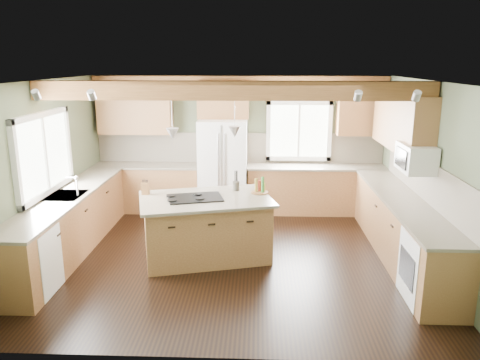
{
  "coord_description": "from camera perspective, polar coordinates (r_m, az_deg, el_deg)",
  "views": [
    {
      "loc": [
        0.37,
        -6.55,
        2.88
      ],
      "look_at": [
        0.1,
        0.3,
        1.12
      ],
      "focal_mm": 35.0,
      "sensor_mm": 36.0,
      "label": 1
    }
  ],
  "objects": [
    {
      "name": "upper_cab_right",
      "position": [
        7.84,
        19.12,
        6.83
      ],
      "size": [
        0.35,
        2.2,
        0.9
      ],
      "primitive_type": "cube",
      "color": "brown",
      "rests_on": "wall_right"
    },
    {
      "name": "backsplash_right",
      "position": [
        7.22,
        21.73,
        0.02
      ],
      "size": [
        0.03,
        3.7,
        0.58
      ],
      "primitive_type": "cube",
      "color": "brown",
      "rests_on": "wall_right"
    },
    {
      "name": "window_left",
      "position": [
        7.44,
        -22.86,
        2.99
      ],
      "size": [
        0.04,
        1.6,
        1.05
      ],
      "primitive_type": "cube",
      "color": "white",
      "rests_on": "wall_left"
    },
    {
      "name": "island_top",
      "position": [
        6.88,
        -4.25,
        -2.33
      ],
      "size": [
        2.14,
        1.65,
        0.04
      ],
      "primitive_type": "cube",
      "rotation": [
        0.0,
        0.0,
        0.26
      ],
      "color": "#453F33",
      "rests_on": "island"
    },
    {
      "name": "pendant_right",
      "position": [
        6.74,
        -0.66,
        5.9
      ],
      "size": [
        0.18,
        0.18,
        0.16
      ],
      "primitive_type": "cone",
      "rotation": [
        3.14,
        0.0,
        0.0
      ],
      "color": "#B2B2B7",
      "rests_on": "ceiling"
    },
    {
      "name": "knife_block",
      "position": [
        7.15,
        -11.44,
        -1.01
      ],
      "size": [
        0.12,
        0.09,
        0.18
      ],
      "primitive_type": "cube",
      "rotation": [
        0.0,
        0.0,
        -0.09
      ],
      "color": "#572D1A",
      "rests_on": "island_top"
    },
    {
      "name": "bottle_tray",
      "position": [
        7.08,
        2.42,
        -0.64
      ],
      "size": [
        0.32,
        0.32,
        0.24
      ],
      "primitive_type": null,
      "rotation": [
        0.0,
        0.0,
        0.26
      ],
      "color": "brown",
      "rests_on": "island_top"
    },
    {
      "name": "counter_left",
      "position": [
        7.47,
        -20.43,
        -1.88
      ],
      "size": [
        0.64,
        3.74,
        0.04
      ],
      "primitive_type": "cube",
      "color": "#453F33",
      "rests_on": "base_cab_left"
    },
    {
      "name": "backsplash_back",
      "position": [
        9.2,
        -0.06,
        3.97
      ],
      "size": [
        5.58,
        0.03,
        0.58
      ],
      "primitive_type": "cube",
      "color": "brown",
      "rests_on": "wall_back"
    },
    {
      "name": "island",
      "position": [
        7.03,
        -4.18,
        -5.93
      ],
      "size": [
        1.99,
        1.51,
        0.88
      ],
      "primitive_type": "cube",
      "rotation": [
        0.0,
        0.0,
        0.26
      ],
      "color": "brown",
      "rests_on": "floor"
    },
    {
      "name": "ceiling",
      "position": [
        6.57,
        -0.98,
        11.98
      ],
      "size": [
        5.6,
        5.6,
        0.0
      ],
      "primitive_type": "plane",
      "rotation": [
        3.14,
        0.0,
        0.0
      ],
      "color": "silver",
      "rests_on": "wall_back"
    },
    {
      "name": "utensil_crock",
      "position": [
        7.23,
        -0.48,
        -0.72
      ],
      "size": [
        0.14,
        0.14,
        0.14
      ],
      "primitive_type": "cylinder",
      "rotation": [
        0.0,
        0.0,
        0.52
      ],
      "color": "#3E3731",
      "rests_on": "island_top"
    },
    {
      "name": "window_back",
      "position": [
        9.16,
        7.18,
        5.97
      ],
      "size": [
        1.1,
        0.04,
        1.0
      ],
      "primitive_type": "cube",
      "color": "white",
      "rests_on": "wall_back"
    },
    {
      "name": "faucet",
      "position": [
        7.36,
        -19.24,
        -0.79
      ],
      "size": [
        0.02,
        0.02,
        0.28
      ],
      "primitive_type": "cylinder",
      "color": "#B2B2B7",
      "rests_on": "sink"
    },
    {
      "name": "base_cab_left",
      "position": [
        7.6,
        -20.13,
        -5.21
      ],
      "size": [
        0.6,
        3.7,
        0.88
      ],
      "primitive_type": "cube",
      "color": "brown",
      "rests_on": "floor"
    },
    {
      "name": "upper_cab_back_left",
      "position": [
        9.23,
        -12.67,
        8.3
      ],
      "size": [
        1.4,
        0.35,
        0.9
      ],
      "primitive_type": "cube",
      "color": "brown",
      "rests_on": "wall_back"
    },
    {
      "name": "wall_right",
      "position": [
        7.16,
        22.04,
        0.61
      ],
      "size": [
        0.0,
        5.0,
        5.0
      ],
      "primitive_type": "plane",
      "rotation": [
        1.57,
        0.0,
        -1.57
      ],
      "color": "#4C563D",
      "rests_on": "ground"
    },
    {
      "name": "base_cab_right",
      "position": [
        7.35,
        19.07,
        -5.78
      ],
      "size": [
        0.6,
        3.7,
        0.88
      ],
      "primitive_type": "cube",
      "color": "brown",
      "rests_on": "floor"
    },
    {
      "name": "counter_back_right",
      "position": [
        9.04,
        9.34,
        1.59
      ],
      "size": [
        2.66,
        0.64,
        0.04
      ],
      "primitive_type": "cube",
      "color": "#453F33",
      "rests_on": "base_cab_back_right"
    },
    {
      "name": "base_cab_back_left",
      "position": [
        9.34,
        -11.17,
        -0.99
      ],
      "size": [
        2.02,
        0.6,
        0.88
      ],
      "primitive_type": "cube",
      "color": "brown",
      "rests_on": "floor"
    },
    {
      "name": "oven",
      "position": [
        6.21,
        22.36,
        -9.95
      ],
      "size": [
        0.6,
        0.72,
        0.84
      ],
      "primitive_type": "cube",
      "color": "white",
      "rests_on": "floor"
    },
    {
      "name": "refrigerator",
      "position": [
        8.92,
        -2.08,
        1.6
      ],
      "size": [
        0.9,
        0.74,
        1.8
      ],
      "primitive_type": "cube",
      "color": "white",
      "rests_on": "floor"
    },
    {
      "name": "base_cab_back_right",
      "position": [
        9.15,
        9.23,
        -1.22
      ],
      "size": [
        2.62,
        0.6,
        0.88
      ],
      "primitive_type": "cube",
      "color": "brown",
      "rests_on": "floor"
    },
    {
      "name": "microwave",
      "position": [
        6.99,
        20.67,
        2.53
      ],
      "size": [
        0.4,
        0.7,
        0.38
      ],
      "primitive_type": "cube",
      "color": "white",
      "rests_on": "wall_right"
    },
    {
      "name": "wall_back",
      "position": [
        9.2,
        -0.06,
        4.54
      ],
      "size": [
        5.6,
        0.0,
        5.6
      ],
      "primitive_type": "plane",
      "rotation": [
        1.57,
        0.0,
        0.0
      ],
      "color": "#4C563D",
      "rests_on": "ground"
    },
    {
      "name": "sink",
      "position": [
        7.47,
        -20.43,
        -1.84
      ],
      "size": [
        0.5,
        0.65,
        0.03
      ],
      "primitive_type": "cube",
      "color": "#262628",
      "rests_on": "counter_left"
    },
    {
      "name": "upper_cab_back_corner",
      "position": [
        9.13,
        14.62,
        8.12
      ],
      "size": [
        0.9,
        0.35,
        0.9
      ],
      "primitive_type": "cube",
      "color": "brown",
      "rests_on": "wall_back"
    },
    {
      "name": "floor",
      "position": [
        7.17,
        -0.89,
        -9.27
      ],
      "size": [
        5.6,
        5.6,
        0.0
      ],
      "primitive_type": "plane",
      "color": "black",
      "rests_on": "ground"
    },
    {
      "name": "counter_back_left",
      "position": [
        9.23,
        -11.31,
        1.76
      ],
      "size": [
        2.06,
        0.64,
        0.04
      ],
      "primitive_type": "cube",
      "color": "#453F33",
      "rests_on": "base_cab_back_left"
    },
    {
      "name": "dishwasher",
      "position": [
        6.51,
        -24.34,
        -9.06
      ],
      "size": [
        0.6,
        0.6,
        0.84
      ],
      "primitive_type": "cube",
      "color": "white",
      "rests_on": "floor"
    },
    {
      "name": "upper_cab_over_fridge",
      "position": [
        8.93,
        -2.05,
        9.73
      ],
      "size": [
        0.96,
        0.35,
        0.7
      ],
      "primitive_type": "cube",
      "color": "brown",
      "rests_on": "wall_back"
    },
    {
      "name": "counter_right",
      "position": [
        7.21,
        19.37,
        -2.35
      ],
      "size": [
        0.64,
        3.74,
        0.04
      ],
      "primitive_type": "cube",
      "color": "#453F33",
      "rests_on": "base_cab_right"
    },
    {
      "name": "wall_left",
      "position": [
        7.45,
        -22.97,
        1.02
      ],
      "size": [
        0.0,
        5.0,
        5.0
      ],
      "primitive_type": "plane",
      "rotation": [
        1.57,
        0.0,
        1.57
      ],
      "color": "#4C563D",
      "rests_on": "ground"
    },
    {
      "name": "ceiling_beam",
      "position": [
        6.57,
        -0.98,
        10.85
      ],
      "size": [
        5.55,
        0.26,
        0.26
      ],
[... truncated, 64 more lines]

